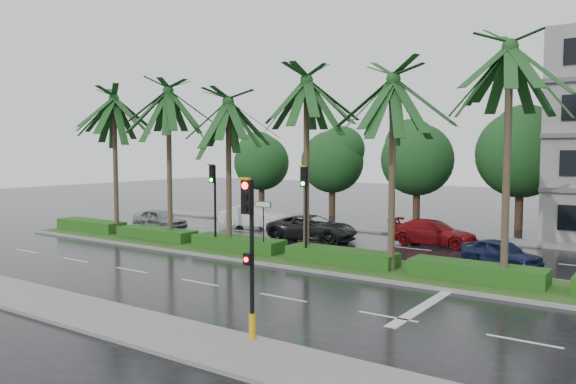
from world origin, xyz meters
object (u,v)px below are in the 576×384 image
Objects in this scene: car_darkgrey at (313,228)px; car_red at (434,233)px; car_silver at (160,219)px; car_white at (253,217)px; signal_near at (250,252)px; car_blue at (501,253)px; signal_median_left at (214,194)px; street_sign at (263,214)px.

car_darkgrey is 6.75m from car_red.
car_silver is 6.12m from car_white.
signal_near reaches higher than car_blue.
car_red is at bearing -102.43° from car_white.
street_sign is at bearing 3.47° from signal_median_left.
car_blue is at bearing 78.05° from signal_near.
car_blue is at bearing -104.98° from car_darkgrey.
car_white is at bearing 127.84° from signal_near.
car_white reaches higher than car_silver.
car_blue is (10.00, 4.31, -1.50)m from street_sign.
car_blue is (16.96, -3.79, -0.13)m from car_white.
signal_near reaches higher than street_sign.
car_darkgrey is 1.43× the size of car_blue.
car_silver is at bearing 104.27° from car_red.
car_red is at bearing 56.07° from street_sign.
signal_median_left is 1.68× the size of street_sign.
car_darkgrey is (-7.84, 15.71, -1.78)m from signal_near.
car_blue is (21.46, 0.36, -0.05)m from car_silver.
car_white is 12.46m from car_red.
signal_near reaches higher than car_silver.
signal_near is 18.20m from car_red.
signal_median_left is 9.45m from car_white.
signal_near is 1.00× the size of signal_median_left.
signal_median_left is at bearing -116.28° from car_silver.
car_darkgrey is (6.12, -2.26, -0.02)m from car_white.
car_darkgrey is at bearing 104.87° from car_blue.
signal_near is 1.10× the size of car_silver.
car_silver is at bearing 119.92° from car_white.
car_silver is 0.87× the size of car_white.
car_white is (-3.96, 8.28, -2.25)m from signal_median_left.
car_red is at bearing -76.27° from car_silver.
signal_near is at bearing -127.09° from car_silver.
street_sign is 0.50× the size of car_darkgrey.
car_silver is 21.46m from car_blue.
car_darkgrey is 10.95m from car_blue.
car_white is at bearing 62.84° from car_darkgrey.
car_darkgrey is (10.62, 1.90, 0.05)m from car_silver.
car_darkgrey is at bearing -123.02° from car_white.
car_silver is (-8.46, 4.13, -2.32)m from signal_median_left.
street_sign is at bearing 146.33° from car_red.
street_sign is 0.66× the size of car_silver.
car_red reaches higher than car_blue.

